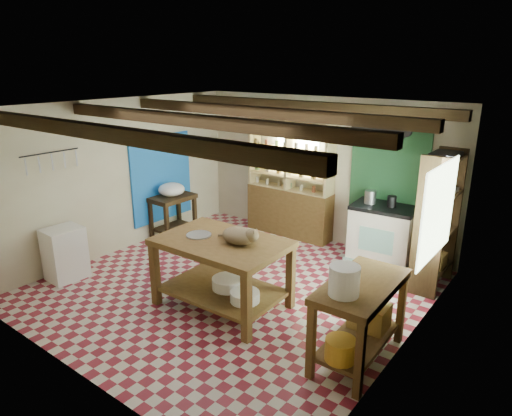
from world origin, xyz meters
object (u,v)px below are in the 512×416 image
Objects in this scene: stove at (382,234)px; right_counter at (359,321)px; work_table at (222,273)px; white_cabinet at (65,253)px; cat at (239,236)px; prep_table at (173,216)px.

right_counter is (0.81, -2.62, -0.02)m from stove.
work_table is at bearing -117.82° from stove.
cat reaches higher than white_cabinet.
prep_table reaches higher than white_cabinet.
cat reaches higher than right_counter.
work_table is 1.29× the size of right_counter.
stove is at bearing 20.68° from prep_table.
right_counter is at bearing -0.93° from work_table.
work_table is at bearing -28.44° from prep_table.
white_cabinet is (-0.02, -2.18, -0.00)m from prep_table.
stove reaches higher than right_counter.
work_table reaches higher than right_counter.
cat is (2.67, -1.32, 0.65)m from prep_table.
stove is 1.24× the size of white_cabinet.
right_counter is at bearing -16.08° from prep_table.
white_cabinet is at bearing -89.43° from prep_table.
stove is at bearing 105.88° from right_counter.
right_counter is (4.40, 0.83, 0.06)m from white_cabinet.
cat is (0.25, 0.06, 0.58)m from work_table.
white_cabinet is at bearing -140.50° from stove.
prep_table is (-3.57, -1.27, -0.08)m from stove.
right_counter is 2.79× the size of cat.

